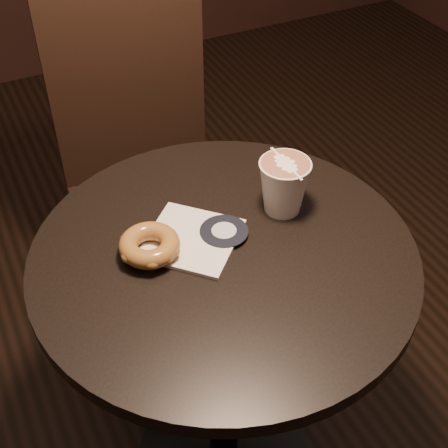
% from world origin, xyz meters
% --- Properties ---
extents(cafe_table, '(0.70, 0.70, 0.75)m').
position_xyz_m(cafe_table, '(0.00, 0.00, 0.55)').
color(cafe_table, black).
rests_on(cafe_table, ground).
extents(chair, '(0.44, 0.44, 1.01)m').
position_xyz_m(chair, '(0.04, 0.58, 0.56)').
color(chair, black).
rests_on(chair, ground).
extents(pastry_bag, '(0.22, 0.22, 0.01)m').
position_xyz_m(pastry_bag, '(-0.04, 0.05, 0.75)').
color(pastry_bag, silver).
rests_on(pastry_bag, cafe_table).
extents(doughnut, '(0.11, 0.11, 0.03)m').
position_xyz_m(doughnut, '(-0.12, 0.05, 0.78)').
color(doughnut, brown).
rests_on(doughnut, pastry_bag).
extents(latte_cup, '(0.10, 0.10, 0.11)m').
position_xyz_m(latte_cup, '(0.15, 0.06, 0.80)').
color(latte_cup, white).
rests_on(latte_cup, cafe_table).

